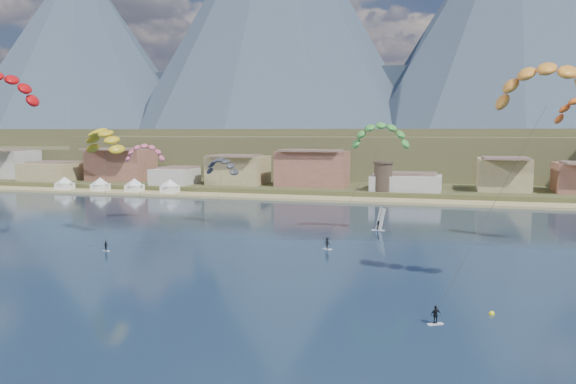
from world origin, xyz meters
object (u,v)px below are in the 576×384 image
at_px(watchtower, 383,176).
at_px(kitesurfer_orange, 547,80).
at_px(kitesurfer_yellow, 104,137).
at_px(kitesurfer_green, 380,132).
at_px(windsurfer, 379,223).
at_px(buoy, 492,314).

xyz_separation_m(watchtower, kitesurfer_orange, (28.87, -95.59, 18.57)).
height_order(kitesurfer_yellow, kitesurfer_green, kitesurfer_green).
relative_size(watchtower, windsurfer, 1.95).
xyz_separation_m(kitesurfer_green, buoy, (17.25, -43.82, -18.87)).
height_order(kitesurfer_green, buoy, kitesurfer_green).
xyz_separation_m(kitesurfer_yellow, buoy, (64.44, -28.39, -18.02)).
height_order(watchtower, windsurfer, watchtower).
relative_size(kitesurfer_yellow, buoy, 36.76).
distance_m(kitesurfer_yellow, windsurfer, 53.72).
bearing_deg(buoy, windsurfer, 109.92).
height_order(kitesurfer_yellow, kitesurfer_orange, kitesurfer_orange).
height_order(watchtower, buoy, watchtower).
bearing_deg(watchtower, kitesurfer_green, -84.13).
bearing_deg(kitesurfer_green, windsurfer, 96.11).
distance_m(kitesurfer_orange, windsurfer, 52.90).
bearing_deg(kitesurfer_green, watchtower, 95.87).
height_order(watchtower, kitesurfer_green, kitesurfer_green).
xyz_separation_m(kitesurfer_yellow, windsurfer, (46.62, 20.80, -16.72)).
bearing_deg(kitesurfer_orange, kitesurfer_green, 122.36).
distance_m(watchtower, kitesurfer_yellow, 86.44).
xyz_separation_m(windsurfer, buoy, (17.83, -49.19, -1.30)).
relative_size(kitesurfer_orange, buoy, 49.68).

